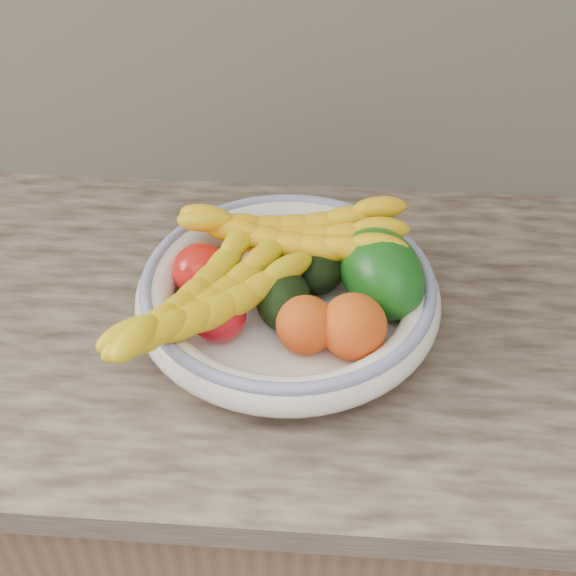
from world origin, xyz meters
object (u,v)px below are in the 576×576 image
(fruit_bowl, at_px, (288,295))
(green_mango, at_px, (381,273))
(banana_bunch_back, at_px, (292,238))
(banana_bunch_front, at_px, (203,308))

(fruit_bowl, distance_m, green_mango, 0.12)
(green_mango, relative_size, banana_bunch_back, 0.47)
(green_mango, distance_m, banana_bunch_back, 0.13)
(fruit_bowl, bearing_deg, banana_bunch_front, -145.24)
(green_mango, xyz_separation_m, banana_bunch_front, (-0.21, -0.09, 0.01))
(fruit_bowl, bearing_deg, banana_bunch_back, 89.29)
(fruit_bowl, height_order, banana_bunch_back, banana_bunch_back)
(green_mango, bearing_deg, banana_bunch_back, 131.05)
(banana_bunch_front, bearing_deg, fruit_bowl, -19.67)
(banana_bunch_back, bearing_deg, banana_bunch_front, -126.06)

